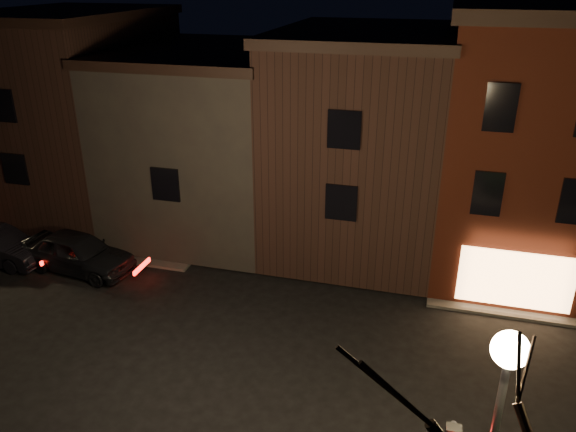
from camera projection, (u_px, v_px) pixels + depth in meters
The scene contains 8 objects.
ground at pixel (260, 367), 18.06m from camera, with size 120.00×120.00×0.00m, color black.
sidewalk_far_left at pixel (83, 146), 40.58m from camera, with size 30.00×30.00×0.12m, color #2D2B28.
corner_building at pixel (523, 143), 22.29m from camera, with size 6.50×8.50×10.50m.
row_building_a at pixel (363, 138), 25.01m from camera, with size 7.30×10.30×9.40m.
row_building_b at pixel (213, 137), 26.99m from camera, with size 7.80×10.30×8.40m.
row_building_c at pixel (79, 112), 28.46m from camera, with size 7.30×10.30×9.90m.
street_lamp_near at pixel (499, 406), 9.17m from camera, with size 0.60×0.60×6.48m.
parked_car_a at pixel (78, 252), 23.55m from camera, with size 1.99×4.94×1.68m, color black.
Camera 1 is at (4.78, -13.81, 11.71)m, focal length 35.00 mm.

